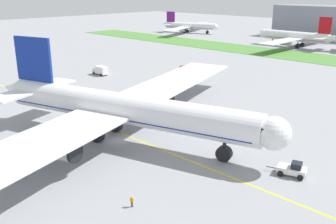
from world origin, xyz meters
name	(u,v)px	position (x,y,z in m)	size (l,w,h in m)	color
ground_plane	(117,141)	(0.00, 0.00, 0.00)	(600.00, 600.00, 0.00)	gray
apron_taxi_line	(129,137)	(0.00, 2.98, 0.00)	(280.00, 0.36, 0.01)	yellow
airliner_foreground	(119,108)	(-0.18, 0.95, 6.19)	(60.08, 98.35, 18.23)	white
pushback_tug	(293,169)	(30.33, 10.09, 1.03)	(6.11, 3.61, 2.25)	white
ground_crew_marshaller_front	(132,200)	(19.32, -12.97, 0.95)	(0.53, 0.33, 1.56)	black
ground_crew_wingwalker_starboard	(89,125)	(-9.12, -0.13, 0.98)	(0.37, 0.54, 1.62)	black
service_truck_baggage_loader	(186,69)	(-30.48, 54.17, 1.39)	(5.35, 3.17, 2.49)	#B21E19
service_truck_fuel_bowser	(100,70)	(-49.17, 32.11, 1.60)	(6.19, 2.57, 2.98)	white
parked_airliner_far_left	(189,26)	(-110.37, 146.58, 4.41)	(37.49, 60.37, 13.01)	white
parked_airliner_far_centre	(297,37)	(-31.25, 135.70, 5.10)	(40.51, 62.89, 15.05)	white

